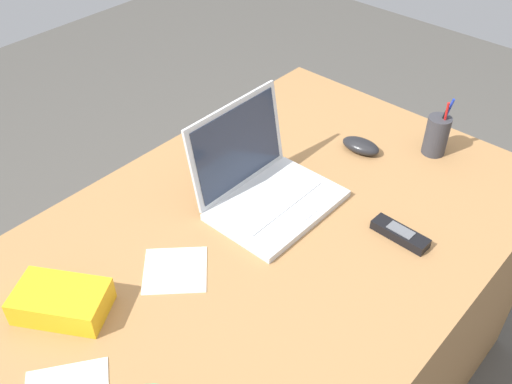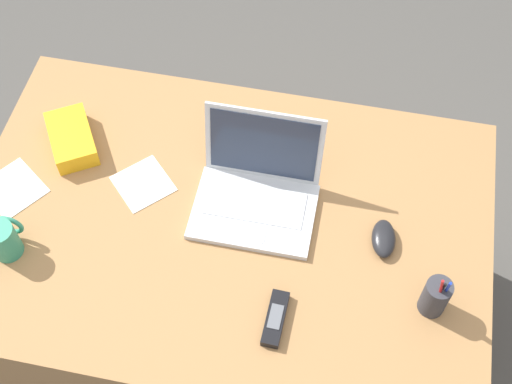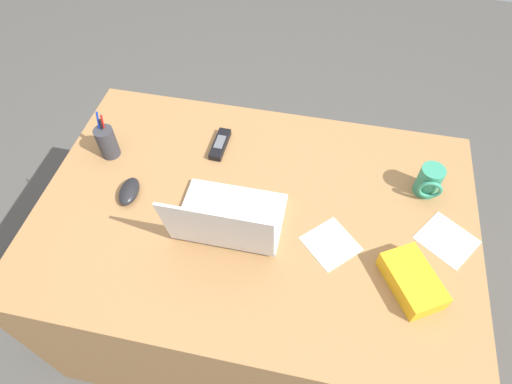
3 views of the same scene
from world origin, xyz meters
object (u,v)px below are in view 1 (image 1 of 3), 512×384
cordless_phone (400,234)px  pen_holder (437,135)px  snack_bag (61,301)px  laptop (264,185)px  computer_mouse (361,146)px

cordless_phone → pen_holder: (0.37, 0.11, 0.05)m
pen_holder → snack_bag: pen_holder is taller
pen_holder → laptop: bearing=155.2°
computer_mouse → cordless_phone: size_ratio=0.78×
computer_mouse → snack_bag: size_ratio=0.59×
pen_holder → cordless_phone: bearing=-163.2°
laptop → pen_holder: (0.48, -0.22, 0.01)m
computer_mouse → snack_bag: bearing=165.1°
snack_bag → pen_holder: bearing=-16.2°
computer_mouse → cordless_phone: (-0.24, -0.27, -0.01)m
computer_mouse → laptop: bearing=163.5°
computer_mouse → pen_holder: size_ratio=0.63×
cordless_phone → pen_holder: size_ratio=0.81×
cordless_phone → snack_bag: 0.78m
cordless_phone → pen_holder: bearing=16.8°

